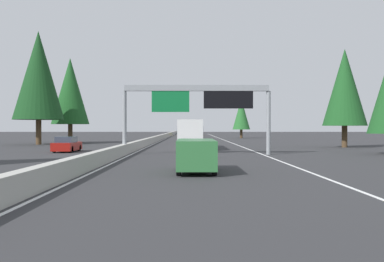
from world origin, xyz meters
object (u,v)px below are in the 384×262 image
(pickup_near_center, at_px, (190,135))
(conifer_left_near, at_px, (38,75))
(box_truck_distant_b, at_px, (190,130))
(sedan_far_left, at_px, (191,134))
(conifer_left_mid, at_px, (70,91))
(oncoming_near, at_px, (67,145))
(conifer_right_mid, at_px, (345,87))
(minivan_near_right, at_px, (196,154))
(conifer_right_far, at_px, (241,114))
(sign_gantry_overhead, at_px, (199,99))
(bus_far_center, at_px, (190,133))
(sedan_mid_right, at_px, (189,138))

(pickup_near_center, xyz_separation_m, conifer_left_near, (-24.31, 20.38, 8.42))
(box_truck_distant_b, bearing_deg, conifer_left_near, 162.04)
(sedan_far_left, xyz_separation_m, conifer_left_mid, (-40.42, 18.27, 7.12))
(oncoming_near, height_order, conifer_right_mid, conifer_right_mid)
(minivan_near_right, relative_size, conifer_right_far, 0.59)
(sedan_far_left, bearing_deg, pickup_near_center, 179.44)
(sign_gantry_overhead, distance_m, conifer_left_mid, 34.46)
(conifer_left_mid, bearing_deg, bus_far_center, -135.39)
(conifer_right_far, bearing_deg, sign_gantry_overhead, 169.63)
(sign_gantry_overhead, height_order, conifer_right_mid, conifer_right_mid)
(minivan_near_right, xyz_separation_m, box_truck_distant_b, (99.49, 0.23, 0.66))
(sign_gantry_overhead, bearing_deg, minivan_near_right, 178.35)
(pickup_near_center, relative_size, oncoming_near, 1.27)
(minivan_near_right, height_order, pickup_near_center, pickup_near_center)
(pickup_near_center, xyz_separation_m, sedan_far_left, (23.16, -0.23, -0.23))
(minivan_near_right, distance_m, pickup_near_center, 60.40)
(minivan_near_right, xyz_separation_m, conifer_left_near, (36.10, 20.78, 8.38))
(bus_far_center, height_order, box_truck_distant_b, bus_far_center)
(conifer_left_mid, bearing_deg, pickup_near_center, -46.27)
(oncoming_near, relative_size, conifer_right_far, 0.52)
(sign_gantry_overhead, xyz_separation_m, minivan_near_right, (-14.47, 0.42, -3.78))
(bus_far_center, distance_m, sedan_mid_right, 21.48)
(sedan_mid_right, distance_m, conifer_left_mid, 19.61)
(minivan_near_right, distance_m, conifer_left_near, 42.49)
(sign_gantry_overhead, distance_m, oncoming_near, 13.76)
(oncoming_near, height_order, conifer_right_far, conifer_right_far)
(minivan_near_right, bearing_deg, conifer_left_near, 29.93)
(pickup_near_center, xyz_separation_m, box_truck_distant_b, (39.08, -0.17, 0.70))
(conifer_right_far, xyz_separation_m, conifer_left_near, (-34.40, 31.45, 4.17))
(sign_gantry_overhead, bearing_deg, bus_far_center, 4.02)
(box_truck_distant_b, height_order, sedan_far_left, box_truck_distant_b)
(conifer_right_mid, distance_m, conifer_left_mid, 39.24)
(sign_gantry_overhead, height_order, conifer_left_near, conifer_left_near)
(conifer_left_near, xyz_separation_m, conifer_left_mid, (7.05, -2.33, -1.54))
(pickup_near_center, bearing_deg, sedan_far_left, -0.56)
(conifer_left_near, bearing_deg, oncoming_near, -153.32)
(bus_far_center, relative_size, pickup_near_center, 2.05)
(sedan_far_left, relative_size, conifer_right_far, 0.52)
(bus_far_center, xyz_separation_m, conifer_left_near, (11.34, 20.47, 7.62))
(sign_gantry_overhead, height_order, conifer_right_far, conifer_right_far)
(conifer_right_mid, bearing_deg, oncoming_near, 107.11)
(sedan_far_left, bearing_deg, box_truck_distant_b, 0.20)
(pickup_near_center, xyz_separation_m, conifer_right_far, (10.09, -11.08, 4.25))
(conifer_left_mid, bearing_deg, conifer_right_mid, -112.96)
(bus_far_center, height_order, pickup_near_center, bus_far_center)
(sign_gantry_overhead, height_order, sedan_mid_right, sign_gantry_overhead)
(box_truck_distant_b, xyz_separation_m, sedan_mid_right, (-53.28, 0.20, -0.93))
(conifer_right_far, bearing_deg, conifer_right_mid, -170.68)
(oncoming_near, xyz_separation_m, conifer_right_far, (51.80, -22.71, 4.48))
(sedan_far_left, relative_size, conifer_right_mid, 0.38)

